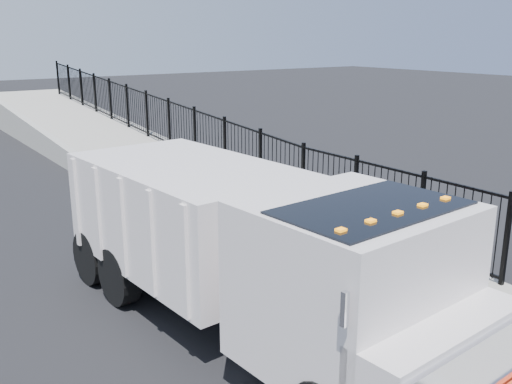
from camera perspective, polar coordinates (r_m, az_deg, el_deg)
ground at (r=10.78m, az=3.49°, el=-10.65°), size 120.00×120.00×0.00m
sidewalk at (r=10.79m, az=18.54°, el=-11.11°), size 3.55×12.00×0.12m
curb at (r=9.45m, az=11.27°, el=-14.42°), size 0.30×12.00×0.16m
ramp at (r=25.39m, az=-15.48°, el=4.09°), size 3.95×24.06×3.19m
iron_fence at (r=22.13m, az=-8.62°, el=5.25°), size 0.10×28.00×1.80m
truck at (r=8.92m, az=-0.42°, el=-5.40°), size 3.21×8.27×2.78m
worker at (r=11.14m, az=8.09°, el=-4.40°), size 0.43×0.64×1.73m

